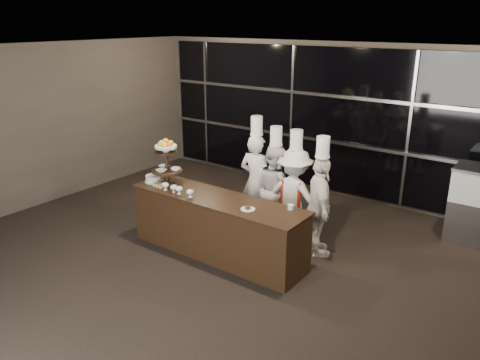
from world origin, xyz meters
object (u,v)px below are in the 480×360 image
Objects in this scene: display_stand at (166,159)px; layer_cake at (154,179)px; buffet_counter at (217,226)px; chef_b at (275,188)px; chef_a at (256,180)px; chef_d at (319,206)px; chef_c at (294,195)px.

layer_cake is at bearing -168.96° from display_stand.
buffet_counter is 1.33m from display_stand.
chef_b is (1.50, 1.25, -0.21)m from layer_cake.
layer_cake is at bearing -133.51° from chef_a.
chef_b is (1.25, 1.20, -0.57)m from display_stand.
chef_d reaches higher than buffet_counter.
layer_cake is (-0.26, -0.05, -0.37)m from display_stand.
buffet_counter is 3.81× the size of display_stand.
layer_cake is 0.16× the size of chef_a.
buffet_counter is 1.47× the size of chef_a.
display_stand is (-1.00, -0.00, 0.87)m from buffet_counter.
chef_b is at bearing 165.84° from chef_c.
chef_c is at bearing 30.60° from layer_cake.
chef_b is at bearing 162.89° from chef_d.
layer_cake is at bearing -140.25° from chef_b.
chef_c reaches higher than display_stand.
chef_c is (1.93, 1.14, -0.20)m from layer_cake.
display_stand is 0.45m from layer_cake.
chef_a is at bearing 174.67° from chef_c.
layer_cake is 1.68m from chef_a.
display_stand is 2.45m from chef_d.
buffet_counter is at bearing 0.01° from display_stand.
chef_a is 0.78m from chef_c.
chef_c is at bearing 58.28° from buffet_counter.
display_stand is 0.41× the size of chef_c.
chef_c reaches higher than buffet_counter.
display_stand is at bearing 11.04° from layer_cake.
layer_cake is 0.17× the size of chef_b.
buffet_counter is at bearing -84.95° from chef_a.
chef_d is at bearing 36.68° from buffet_counter.
chef_a is (1.15, 1.21, -0.13)m from layer_cake.
chef_c is at bearing 33.10° from display_stand.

